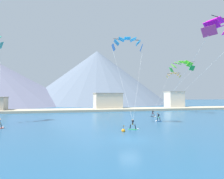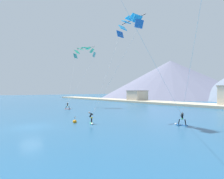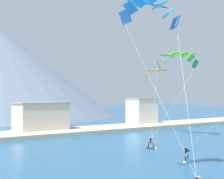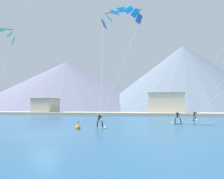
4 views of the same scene
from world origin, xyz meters
name	(u,v)px [view 2 (image 2 of 4)]	position (x,y,z in m)	size (l,w,h in m)	color
ground_plane	(32,127)	(0.00, 0.00, 0.00)	(400.00, 400.00, 0.00)	#23567F
kitesurfer_near_trail	(68,107)	(-17.41, 13.28, 0.50)	(1.42, 1.60, 1.71)	#E54C33
kitesurfer_mid_center	(91,120)	(3.11, 6.92, 0.51)	(1.72, 1.18, 1.72)	#33B266
kitesurfer_far_left	(180,121)	(11.40, 15.61, 0.53)	(1.76, 1.05, 1.76)	#337FDB
parafoil_kite_near_trail	(84,51)	(-22.29, 20.76, 16.54)	(7.97, 10.10, 16.48)	teal
parafoil_kite_mid_center	(129,24)	(4.14, 13.33, 15.15)	(5.91, 7.26, 14.89)	#215DB0
race_marker_buoy	(75,122)	(0.92, 5.53, 0.16)	(0.56, 0.56, 1.02)	orange
shoreline_strip	(201,105)	(0.00, 48.04, 0.35)	(180.00, 10.00, 0.70)	#BCAD8E
shore_building_harbour_front	(137,96)	(-27.32, 49.83, 2.42)	(6.49, 7.16, 4.82)	#B7AD9E
mountain_peak_west_ridge	(171,79)	(-46.94, 107.13, 13.38)	(99.88, 99.88, 26.75)	slate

